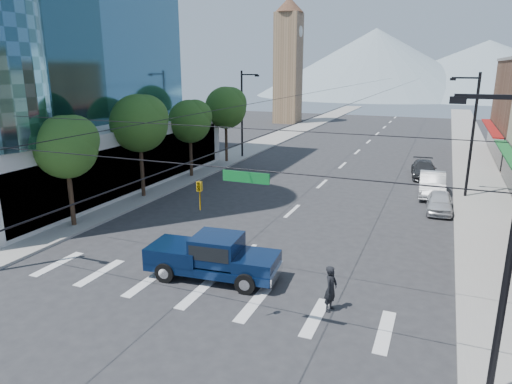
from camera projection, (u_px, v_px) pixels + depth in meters
ground at (183, 311)px, 18.05m from camera, size 160.00×160.00×0.00m
sidewalk_left at (266, 142)px, 58.11m from camera, size 4.00×120.00×0.15m
sidewalk_right at (472, 156)px, 49.31m from camera, size 4.00×120.00×0.15m
clock_tower at (288, 59)px, 76.60m from camera, size 4.80×4.80×20.40m
mountain_left at (375, 62)px, 154.45m from camera, size 80.00×80.00×22.00m
mountain_right at (486, 68)px, 151.05m from camera, size 90.00×90.00×18.00m
tree_near at (68, 145)px, 26.23m from camera, size 3.65×3.64×6.71m
tree_midnear at (141, 122)px, 32.32m from camera, size 4.09×4.09×7.52m
tree_midfar at (191, 120)px, 38.72m from camera, size 3.65×3.64×6.71m
tree_far at (227, 106)px, 44.81m from camera, size 4.09×4.09×7.52m
signal_rig at (167, 206)px, 15.86m from camera, size 21.80×0.20×9.00m
lamp_pole_nw at (243, 111)px, 47.42m from camera, size 2.00×0.25×9.00m
lamp_pole_ne at (471, 131)px, 32.46m from camera, size 2.00×0.25×9.00m
pickup_truck at (212, 256)px, 20.63m from camera, size 6.24×2.81×2.05m
pedestrian at (331, 289)px, 17.85m from camera, size 0.57×0.76×1.87m
parked_car_near at (440, 202)px, 30.24m from camera, size 1.73×4.06×1.37m
parked_car_mid at (432, 184)px, 34.15m from camera, size 2.05×5.28×1.71m
parked_car_far at (424, 169)px, 39.77m from camera, size 2.48×5.10×1.43m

